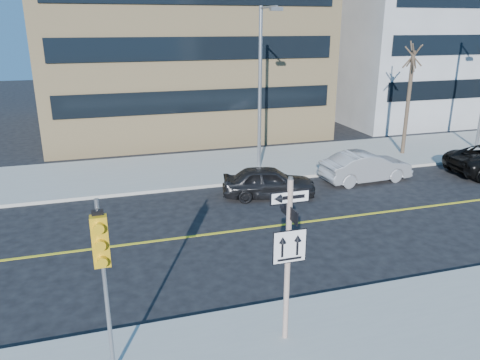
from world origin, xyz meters
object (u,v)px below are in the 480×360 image
object	(u,v)px
traffic_signal	(102,255)
parked_car_b	(366,167)
parked_car_a	(269,182)
street_tree_west	(413,59)
streetlight_a	(262,79)
sign_pole	(288,252)

from	to	relation	value
traffic_signal	parked_car_b	distance (m)	16.35
parked_car_a	street_tree_west	xyz separation A→B (m)	(9.90, 4.25, 4.83)
parked_car_a	streetlight_a	size ratio (longest dim) A/B	0.51
parked_car_b	street_tree_west	bearing A→B (deg)	-55.66
traffic_signal	street_tree_west	distance (m)	22.14
sign_pole	streetlight_a	bearing A→B (deg)	73.23
sign_pole	traffic_signal	distance (m)	4.05
streetlight_a	street_tree_west	world-z (taller)	streetlight_a
streetlight_a	street_tree_west	distance (m)	9.05
traffic_signal	street_tree_west	bearing A→B (deg)	39.39
sign_pole	parked_car_b	bearing A→B (deg)	50.80
traffic_signal	parked_car_a	xyz separation A→B (m)	(7.10, 9.71, -2.33)
streetlight_a	sign_pole	bearing A→B (deg)	-106.77
traffic_signal	parked_car_a	distance (m)	12.26
parked_car_b	streetlight_a	size ratio (longest dim) A/B	0.56
parked_car_a	sign_pole	bearing A→B (deg)	174.86
parked_car_b	streetlight_a	bearing A→B (deg)	52.62
sign_pole	streetlight_a	size ratio (longest dim) A/B	0.51
sign_pole	parked_car_b	distance (m)	13.38
sign_pole	parked_car_a	distance (m)	10.21
parked_car_a	parked_car_b	xyz separation A→B (m)	(5.28, 0.72, 0.03)
street_tree_west	parked_car_b	bearing A→B (deg)	-142.57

